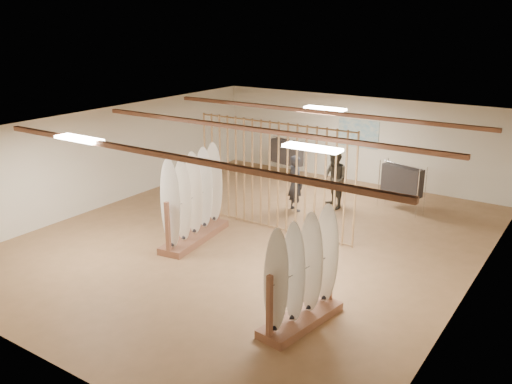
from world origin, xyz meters
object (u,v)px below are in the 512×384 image
Objects in this scene: rack_right at (302,288)px; shopper_b at (334,176)px; shopper_a at (295,179)px; rack_left at (194,211)px; clothing_rack_b at (402,180)px; clothing_rack_a at (287,152)px.

rack_right reaches higher than shopper_b.
shopper_a is at bearing -99.72° from shopper_b.
rack_right reaches higher than shopper_a.
rack_left is 5.94m from clothing_rack_b.
clothing_rack_b is at bearing 0.20° from clothing_rack_a.
rack_left is 4.45m from rack_right.
shopper_a is at bearing 65.80° from rack_left.
rack_right is at bearing -68.68° from clothing_rack_b.
shopper_b is (-2.26, 5.91, 0.25)m from rack_right.
rack_left is 1.31× the size of shopper_a.
rack_left is at bearing 104.20° from shopper_a.
rack_right is 6.33m from shopper_b.
rack_right reaches higher than clothing_rack_a.
shopper_b reaches higher than clothing_rack_b.
clothing_rack_a is 0.77× the size of shopper_a.
clothing_rack_a reaches higher than clothing_rack_b.
shopper_a is 0.94× the size of shopper_b.
rack_left is 4.39m from shopper_b.
clothing_rack_b is at bearing 103.85° from rack_right.
rack_left is at bearing -109.00° from clothing_rack_b.
shopper_b reaches higher than clothing_rack_a.
shopper_a is (-3.07, 5.13, 0.19)m from rack_right.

